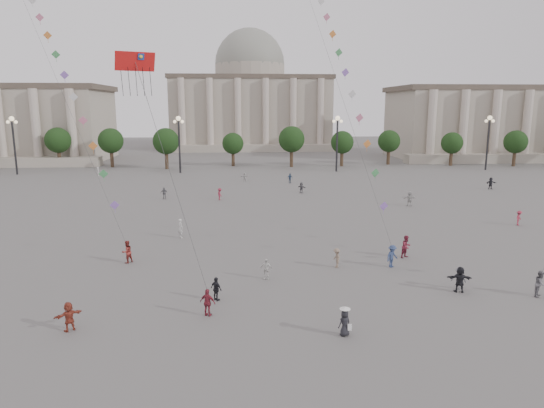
{
  "coord_description": "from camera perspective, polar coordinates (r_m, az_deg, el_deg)",
  "views": [
    {
      "loc": [
        -4.07,
        -22.35,
        12.37
      ],
      "look_at": [
        -1.64,
        12.0,
        5.43
      ],
      "focal_mm": 32.0,
      "sensor_mm": 36.0,
      "label": 1
    }
  ],
  "objects": [
    {
      "name": "ground",
      "position": [
        25.87,
        5.77,
        -17.23
      ],
      "size": [
        360.0,
        360.0,
        0.0
      ],
      "primitive_type": "plane",
      "color": "#5C5A57",
      "rests_on": "ground"
    },
    {
      "name": "hall_central",
      "position": [
        151.64,
        -2.57,
        12.09
      ],
      "size": [
        48.3,
        34.3,
        35.5
      ],
      "color": "#A79D8C",
      "rests_on": "ground"
    },
    {
      "name": "tree_row",
      "position": [
        100.68,
        -1.74,
        7.42
      ],
      "size": [
        137.12,
        5.12,
        8.0
      ],
      "color": "#382B1C",
      "rests_on": "ground"
    },
    {
      "name": "lamp_post_far_west",
      "position": [
        101.14,
        -28.16,
        7.22
      ],
      "size": [
        2.0,
        0.9,
        10.65
      ],
      "color": "#262628",
      "rests_on": "ground"
    },
    {
      "name": "lamp_post_mid_west",
      "position": [
        93.13,
        -10.89,
        8.11
      ],
      "size": [
        2.0,
        0.9,
        10.65
      ],
      "color": "#262628",
      "rests_on": "ground"
    },
    {
      "name": "lamp_post_mid_east",
      "position": [
        94.43,
        7.69,
        8.25
      ],
      "size": [
        2.0,
        0.9,
        10.65
      ],
      "color": "#262628",
      "rests_on": "ground"
    },
    {
      "name": "lamp_post_far_east",
      "position": [
        104.7,
        24.13,
        7.67
      ],
      "size": [
        2.0,
        0.9,
        10.65
      ],
      "color": "#262628",
      "rests_on": "ground"
    },
    {
      "name": "person_crowd_0",
      "position": [
        79.81,
        2.11,
        3.06
      ],
      "size": [
        1.02,
        0.72,
        1.61
      ],
      "primitive_type": "imported",
      "rotation": [
        0.0,
        0.0,
        0.39
      ],
      "color": "navy",
      "rests_on": "ground"
    },
    {
      "name": "person_crowd_3",
      "position": [
        35.5,
        21.23,
        -8.27
      ],
      "size": [
        1.73,
        0.83,
        1.79
      ],
      "primitive_type": "imported",
      "rotation": [
        0.0,
        0.0,
        2.95
      ],
      "color": "black",
      "rests_on": "ground"
    },
    {
      "name": "person_crowd_4",
      "position": [
        81.48,
        -3.23,
        3.21
      ],
      "size": [
        1.54,
        0.96,
        1.58
      ],
      "primitive_type": "imported",
      "rotation": [
        0.0,
        0.0,
        3.51
      ],
      "color": "beige",
      "rests_on": "ground"
    },
    {
      "name": "person_crowd_6",
      "position": [
        36.07,
        21.1,
        -8.15
      ],
      "size": [
        1.15,
        0.95,
        1.55
      ],
      "primitive_type": "imported",
      "rotation": [
        0.0,
        0.0,
        5.85
      ],
      "color": "slate",
      "rests_on": "ground"
    },
    {
      "name": "person_crowd_7",
      "position": [
        63.6,
        15.88,
        0.61
      ],
      "size": [
        1.76,
        0.58,
        1.9
      ],
      "primitive_type": "imported",
      "rotation": [
        0.0,
        0.0,
        3.15
      ],
      "color": "#B5B4B0",
      "rests_on": "ground"
    },
    {
      "name": "person_crowd_8",
      "position": [
        57.56,
        27.06,
        -1.48
      ],
      "size": [
        1.14,
        1.13,
        1.58
      ],
      "primitive_type": "imported",
      "rotation": [
        0.0,
        0.0,
        0.76
      ],
      "color": "#9F2B3F",
      "rests_on": "ground"
    },
    {
      "name": "person_crowd_9",
      "position": [
        80.92,
        24.34,
        2.23
      ],
      "size": [
        1.73,
        0.75,
        1.81
      ],
      "primitive_type": "imported",
      "rotation": [
        0.0,
        0.0,
        0.13
      ],
      "color": "black",
      "rests_on": "ground"
    },
    {
      "name": "person_crowd_10",
      "position": [
        93.53,
        -19.76,
        3.62
      ],
      "size": [
        0.62,
        0.69,
        1.59
      ],
      "primitive_type": "imported",
      "rotation": [
        0.0,
        0.0,
        2.1
      ],
      "color": "silver",
      "rests_on": "ground"
    },
    {
      "name": "person_crowd_12",
      "position": [
        70.62,
        3.48,
        1.94
      ],
      "size": [
        1.35,
        1.38,
        1.57
      ],
      "primitive_type": "imported",
      "rotation": [
        0.0,
        0.0,
        2.33
      ],
      "color": "#58585C",
      "rests_on": "ground"
    },
    {
      "name": "person_crowd_13",
      "position": [
        47.19,
        -10.69,
        -2.83
      ],
      "size": [
        0.71,
        0.81,
        1.87
      ],
      "primitive_type": "imported",
      "rotation": [
        0.0,
        0.0,
        2.05
      ],
      "color": "beige",
      "rests_on": "ground"
    },
    {
      "name": "person_crowd_16",
      "position": [
        67.56,
        -12.58,
        1.25
      ],
      "size": [
        0.99,
        0.56,
        1.59
      ],
      "primitive_type": "imported",
      "rotation": [
        0.0,
        0.0,
        0.19
      ],
      "color": "#57565B",
      "rests_on": "ground"
    },
    {
      "name": "person_crowd_17",
      "position": [
        65.58,
        -6.16,
        1.17
      ],
      "size": [
        0.95,
        1.19,
        1.61
      ],
      "primitive_type": "imported",
      "rotation": [
        0.0,
        0.0,
        1.96
      ],
      "color": "maroon",
      "rests_on": "ground"
    },
    {
      "name": "person_crowd_18",
      "position": [
        41.91,
        15.52,
        -4.85
      ],
      "size": [
        1.15,
        1.08,
        1.89
      ],
      "primitive_type": "imported",
      "rotation": [
        0.0,
        0.0,
        0.52
      ],
      "color": "maroon",
      "rests_on": "ground"
    },
    {
      "name": "person_crowd_20",
      "position": [
        35.56,
        -0.71,
        -7.64
      ],
      "size": [
        0.96,
        0.54,
        1.54
      ],
      "primitive_type": "imported",
      "rotation": [
        0.0,
        0.0,
        6.09
      ],
      "color": "silver",
      "rests_on": "ground"
    },
    {
      "name": "person_crowd_21",
      "position": [
        38.36,
        7.61,
        -6.3
      ],
      "size": [
        0.71,
        1.07,
        1.54
      ],
      "primitive_type": "imported",
      "rotation": [
        0.0,
        0.0,
        4.85
      ],
      "color": "#826D5A",
      "rests_on": "ground"
    },
    {
      "name": "tourist_0",
      "position": [
        29.84,
        -7.57,
        -11.42
      ],
      "size": [
        1.08,
        0.78,
        1.7
      ],
      "primitive_type": "imported",
      "rotation": [
        0.0,
        0.0,
        2.72
      ],
      "color": "maroon",
      "rests_on": "ground"
    },
    {
      "name": "tourist_1",
      "position": [
        32.01,
        -6.57,
        -9.9
      ],
      "size": [
        0.93,
        0.92,
        1.57
      ],
      "primitive_type": "imported",
      "rotation": [
        0.0,
        0.0,
        2.37
      ],
      "color": "black",
      "rests_on": "ground"
    },
    {
      "name": "tourist_2",
      "position": [
        30.04,
        -22.78,
        -12.1
      ],
      "size": [
        1.56,
        1.34,
        1.69
      ],
      "primitive_type": "imported",
      "rotation": [
        0.0,
        0.0,
        3.78
      ],
      "color": "#953928",
      "rests_on": "ground"
    },
    {
      "name": "kite_flyer_0",
      "position": [
        40.79,
        -16.69,
        -5.41
      ],
      "size": [
        1.12,
        1.12,
        1.83
      ],
      "primitive_type": "imported",
      "rotation": [
        0.0,
        0.0,
        3.92
      ],
      "color": "maroon",
      "rests_on": "ground"
    },
    {
      "name": "kite_flyer_1",
      "position": [
        39.18,
        13.95,
        -5.98
      ],
      "size": [
        1.33,
        1.2,
        1.79
      ],
      "primitive_type": "imported",
      "rotation": [
        0.0,
        0.0,
        0.6
      ],
      "color": "navy",
      "rests_on": "ground"
    },
    {
      "name": "kite_flyer_2",
      "position": [
        36.97,
        29.03,
        -8.2
      ],
      "size": [
        1.07,
        1.08,
        1.76
      ],
      "primitive_type": "imported",
      "rotation": [
        0.0,
        0.0,
        0.82
      ],
      "color": "slate",
      "rests_on": "ground"
    },
    {
      "name": "hat_person",
      "position": [
        27.56,
        8.55,
        -13.55
      ],
      "size": [
        0.85,
        0.73,
        1.69
      ],
      "color": "black",
      "rests_on": "ground"
    },
    {
      "name": "dragon_kite",
      "position": [
        29.22,
        -15.66,
        14.33
      ],
      "size": [
        3.0,
        1.33,
        14.04
      ],
      "color": "red",
      "rests_on": "ground"
    }
  ]
}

